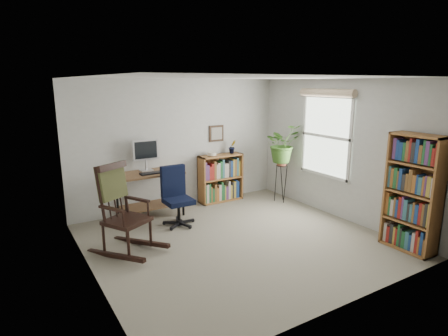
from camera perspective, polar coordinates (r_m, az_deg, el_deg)
floor at (r=5.77m, az=2.11°, el=-10.99°), size 4.20×4.00×0.00m
ceiling at (r=5.27m, az=2.33°, el=13.59°), size 4.20×4.00×0.00m
wall_back at (r=7.12m, az=-6.75°, el=3.64°), size 4.20×0.00×2.40m
wall_front at (r=3.94m, az=18.57°, el=-4.53°), size 4.20×0.00×2.40m
wall_left at (r=4.61m, az=-20.11°, el=-2.18°), size 0.00×4.00×2.40m
wall_right at (r=6.77m, az=17.21°, el=2.67°), size 0.00×4.00×2.40m
window at (r=6.91m, az=15.24°, el=4.67°), size 0.12×1.20×1.50m
desk at (r=6.75m, az=-11.17°, el=-3.98°), size 1.12×0.61×0.80m
monitor at (r=6.72m, az=-11.85°, el=1.90°), size 0.46×0.16×0.56m
keyboard at (r=6.54m, az=-10.96°, el=-0.76°), size 0.40×0.15×0.02m
office_chair at (r=6.22m, az=-6.96°, el=-4.31°), size 0.56×0.56×1.01m
rocking_chair at (r=5.36m, az=-14.66°, el=-6.01°), size 1.11×1.28×1.28m
low_bookshelf at (r=7.47m, az=-0.52°, el=-1.53°), size 0.90×0.30×0.95m
tall_bookshelf at (r=5.84m, az=26.84°, el=-3.47°), size 0.31×0.73×1.66m
plant_stand at (r=7.54m, az=8.68°, el=-1.87°), size 0.28×0.28×0.87m
spider_plant at (r=7.34m, az=8.97°, el=6.48°), size 1.69×1.88×1.46m
potted_plant_small at (r=7.51m, az=1.27°, el=2.66°), size 0.13×0.24×0.11m
framed_picture at (r=7.43m, az=-1.13°, el=5.28°), size 0.32×0.04×0.32m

